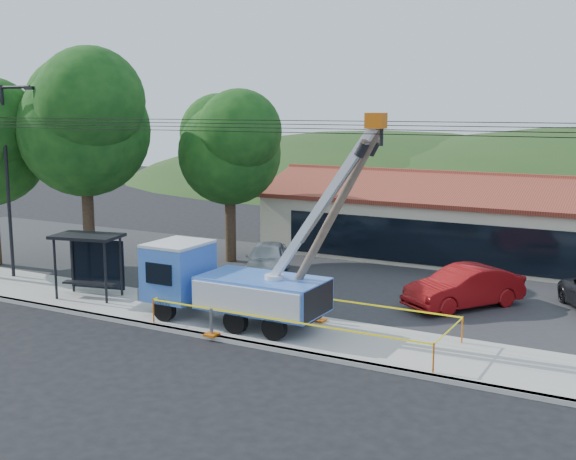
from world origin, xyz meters
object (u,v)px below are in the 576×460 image
at_px(car_silver, 267,277).
at_px(bus_shelter, 90,251).
at_px(utility_truck, 228,283).
at_px(leaning_pole, 331,218).
at_px(car_red, 463,309).

bearing_deg(car_silver, bus_shelter, -145.92).
relative_size(utility_truck, car_silver, 2.04).
height_order(leaning_pole, car_silver, leaning_pole).
bearing_deg(utility_truck, bus_shelter, 177.30).
distance_m(utility_truck, car_red, 9.64).
xyz_separation_m(utility_truck, leaning_pole, (3.95, 0.42, 2.64)).
bearing_deg(car_red, leaning_pole, -83.40).
bearing_deg(car_silver, utility_truck, -94.02).
distance_m(leaning_pole, bus_shelter, 11.26).
relative_size(utility_truck, bus_shelter, 3.09).
bearing_deg(leaning_pole, car_silver, 133.49).
bearing_deg(bus_shelter, utility_truck, -15.28).
distance_m(leaning_pole, car_silver, 10.52).
relative_size(utility_truck, leaning_pole, 1.24).
relative_size(leaning_pole, car_silver, 1.64).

